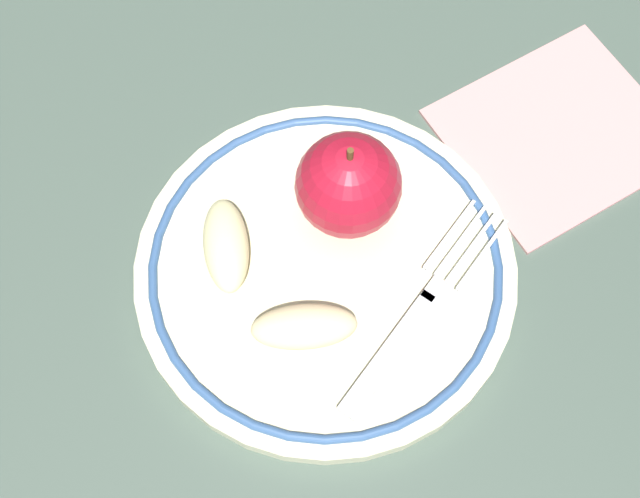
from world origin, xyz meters
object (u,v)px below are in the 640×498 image
object	(u,v)px
apple_red_whole	(348,185)
napkin_folded	(563,137)
apple_slice_front	(226,245)
apple_slice_back	(304,327)
fork	(414,316)
plate	(320,267)

from	to	relation	value
apple_red_whole	napkin_folded	world-z (taller)	apple_red_whole
apple_slice_front	napkin_folded	bearing A→B (deg)	-75.16
apple_slice_front	apple_slice_back	bearing A→B (deg)	-145.11
apple_red_whole	fork	world-z (taller)	apple_red_whole
apple_slice_front	apple_red_whole	bearing A→B (deg)	-76.06
fork	apple_slice_back	bearing A→B (deg)	134.84
plate	apple_red_whole	size ratio (longest dim) A/B	3.25
apple_slice_back	fork	world-z (taller)	apple_slice_back
apple_slice_back	fork	xyz separation A→B (m)	(0.03, 0.06, -0.01)
apple_red_whole	apple_slice_back	world-z (taller)	apple_red_whole
apple_red_whole	apple_slice_back	xyz separation A→B (m)	(0.05, -0.07, -0.02)
plate	napkin_folded	world-z (taller)	plate
apple_slice_back	fork	distance (m)	0.07
apple_slice_front	plate	bearing A→B (deg)	-104.52
plate	napkin_folded	size ratio (longest dim) A/B	1.66
plate	fork	world-z (taller)	fork
fork	plate	bearing A→B (deg)	93.83
apple_red_whole	napkin_folded	xyz separation A→B (m)	(0.03, 0.16, -0.05)
plate	apple_slice_front	xyz separation A→B (m)	(-0.04, -0.04, 0.02)
apple_red_whole	napkin_folded	size ratio (longest dim) A/B	0.51
plate	napkin_folded	bearing A→B (deg)	87.53
plate	apple_red_whole	xyz separation A→B (m)	(-0.02, 0.03, 0.04)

